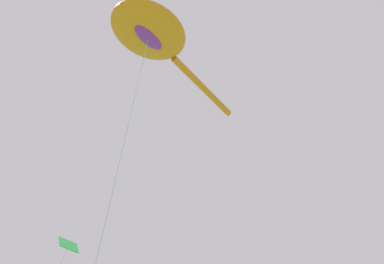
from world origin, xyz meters
name	(u,v)px	position (x,y,z in m)	size (l,w,h in m)	color
big_show_kite	(152,35)	(3.89, 11.72, 17.75)	(9.63, 3.93, 18.25)	orange
small_kite_stunt_black	(66,250)	(5.27, 19.21, 9.61)	(3.24, 0.92, 10.37)	green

